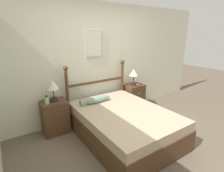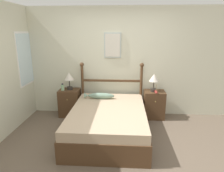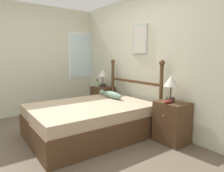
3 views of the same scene
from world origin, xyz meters
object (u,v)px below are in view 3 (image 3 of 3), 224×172
Objects in this scene: table_lamp_right at (171,83)px; table_lamp_left at (103,74)px; nightstand_left at (102,100)px; fish_pillow at (111,95)px; nightstand_right at (172,122)px; bed at (91,120)px; model_boat at (168,101)px; bottle at (97,83)px.

table_lamp_left is at bearing 179.38° from table_lamp_right.
table_lamp_right is at bearing -0.47° from nightstand_left.
nightstand_right is at bearing 12.92° from fish_pillow.
model_boat reaches higher than bed.
nightstand_right is (2.02, 0.00, 0.00)m from nightstand_left.
table_lamp_left is 2.11× the size of model_boat.
nightstand_right is at bearing -0.15° from table_lamp_left.
bottle is 0.89× the size of model_boat.
fish_pillow is (-1.22, -0.27, -0.33)m from table_lamp_right.
bed is at bearing -138.61° from nightstand_right.
bed is 0.73m from fish_pillow.
bottle is at bearing 144.03° from bed.
model_boat is 1.28m from fish_pillow.
table_lamp_left is at bearing 137.97° from bed.
bottle reaches higher than fish_pillow.
fish_pillow is (0.90, -0.23, -0.12)m from bottle.
model_boat is (0.05, -0.11, -0.27)m from table_lamp_right.
table_lamp_right is at bearing 1.18° from bottle.
bottle is (-0.15, -0.07, -0.22)m from table_lamp_left.
nightstand_left is at bearing 24.23° from bottle.
model_boat is at bearing -3.57° from nightstand_left.
nightstand_right is (1.01, 0.89, 0.06)m from bed.
bed is 1.47m from table_lamp_right.
fish_pillow reaches higher than nightstand_left.
table_lamp_right is at bearing -154.77° from nightstand_right.
table_lamp_left reaches higher than fish_pillow.
model_boat is at bearing -3.74° from table_lamp_left.
bottle reaches higher than nightstand_left.
table_lamp_right is at bearing 41.85° from bed.
bed is at bearing -138.15° from table_lamp_right.
nightstand_right is 1.57× the size of table_lamp_right.
table_lamp_right is (1.97, -0.02, 0.00)m from table_lamp_left.
table_lamp_left is at bearing 16.97° from nightstand_left.
nightstand_left is 1.57× the size of table_lamp_right.
nightstand_left reaches higher than bed.
model_boat is (2.03, -0.13, 0.35)m from nightstand_left.
bed is 11.43× the size of bottle.
nightstand_left is (-1.01, 0.89, 0.06)m from bed.
bed is 3.00× the size of fish_pillow.
model_boat is (0.01, -0.13, 0.35)m from nightstand_right.
nightstand_right is 1.57× the size of table_lamp_left.
nightstand_right is 2.09m from table_lamp_left.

